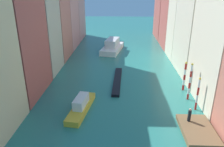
# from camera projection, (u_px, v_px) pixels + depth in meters

# --- Properties ---
(ground_plane) EXTENTS (154.00, 154.00, 0.00)m
(ground_plane) POSITION_uv_depth(u_px,v_px,m) (118.00, 72.00, 40.02)
(ground_plane) COLOR #28756B
(building_left_1) EXTENTS (6.69, 9.68, 15.66)m
(building_left_1) POSITION_uv_depth(u_px,v_px,m) (12.00, 39.00, 29.22)
(building_left_1) COLOR #B25147
(building_left_1) RESTS_ON ground
(building_left_2) EXTENTS (6.69, 7.67, 19.28)m
(building_left_2) POSITION_uv_depth(u_px,v_px,m) (35.00, 17.00, 36.79)
(building_left_2) COLOR #BCB299
(building_left_2) RESTS_ON ground
(building_left_3) EXTENTS (6.69, 8.25, 19.17)m
(building_left_3) POSITION_uv_depth(u_px,v_px,m) (50.00, 12.00, 44.38)
(building_left_3) COLOR #C6705B
(building_left_3) RESTS_ON ground
(building_left_4) EXTENTS (6.69, 9.66, 13.17)m
(building_left_4) POSITION_uv_depth(u_px,v_px,m) (62.00, 20.00, 53.81)
(building_left_4) COLOR tan
(building_left_4) RESTS_ON ground
(building_left_5) EXTENTS (6.69, 10.42, 13.15)m
(building_left_5) POSITION_uv_depth(u_px,v_px,m) (71.00, 15.00, 63.09)
(building_left_5) COLOR tan
(building_left_5) RESTS_ON ground
(building_right_2) EXTENTS (6.69, 10.55, 19.52)m
(building_right_2) POSITION_uv_depth(u_px,v_px,m) (203.00, 16.00, 36.50)
(building_right_2) COLOR beige
(building_right_2) RESTS_ON ground
(building_right_3) EXTENTS (6.69, 7.22, 16.93)m
(building_right_3) POSITION_uv_depth(u_px,v_px,m) (187.00, 17.00, 45.22)
(building_right_3) COLOR beige
(building_right_3) RESTS_ON ground
(building_right_4) EXTENTS (6.69, 10.27, 21.18)m
(building_right_4) POSITION_uv_depth(u_px,v_px,m) (178.00, 3.00, 52.57)
(building_right_4) COLOR #B25147
(building_right_4) RESTS_ON ground
(building_right_5) EXTENTS (6.69, 11.14, 16.99)m
(building_right_5) POSITION_uv_depth(u_px,v_px,m) (168.00, 8.00, 63.62)
(building_right_5) COLOR #B25147
(building_right_5) RESTS_ON ground
(waterfront_dock) EXTENTS (3.34, 5.44, 0.52)m
(waterfront_dock) POSITION_uv_depth(u_px,v_px,m) (198.00, 130.00, 23.36)
(waterfront_dock) COLOR brown
(waterfront_dock) RESTS_ON ground
(person_on_dock) EXTENTS (0.36, 0.36, 1.56)m
(person_on_dock) POSITION_uv_depth(u_px,v_px,m) (189.00, 115.00, 24.27)
(person_on_dock) COLOR black
(person_on_dock) RESTS_ON waterfront_dock
(mooring_pole_0) EXTENTS (0.27, 0.27, 4.33)m
(mooring_pole_0) POSITION_uv_depth(u_px,v_px,m) (198.00, 94.00, 26.98)
(mooring_pole_0) COLOR red
(mooring_pole_0) RESTS_ON ground
(mooring_pole_1) EXTENTS (0.29, 0.29, 5.19)m
(mooring_pole_1) POSITION_uv_depth(u_px,v_px,m) (190.00, 81.00, 29.36)
(mooring_pole_1) COLOR red
(mooring_pole_1) RESTS_ON ground
(mooring_pole_2) EXTENTS (0.34, 0.34, 4.39)m
(mooring_pole_2) POSITION_uv_depth(u_px,v_px,m) (185.00, 76.00, 32.20)
(mooring_pole_2) COLOR red
(mooring_pole_2) RESTS_ON ground
(vaporetto_white) EXTENTS (5.41, 10.15, 2.92)m
(vaporetto_white) POSITION_uv_depth(u_px,v_px,m) (112.00, 47.00, 52.20)
(vaporetto_white) COLOR white
(vaporetto_white) RESTS_ON ground
(gondola_black) EXTENTS (1.47, 10.81, 0.40)m
(gondola_black) POSITION_uv_depth(u_px,v_px,m) (117.00, 81.00, 35.72)
(gondola_black) COLOR black
(gondola_black) RESTS_ON ground
(motorboat_0) EXTENTS (2.72, 7.52, 1.85)m
(motorboat_0) POSITION_uv_depth(u_px,v_px,m) (81.00, 106.00, 27.36)
(motorboat_0) COLOR gold
(motorboat_0) RESTS_ON ground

